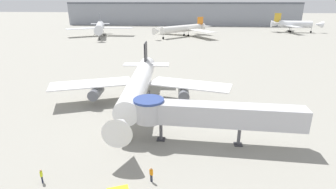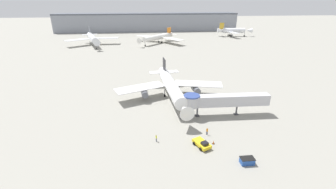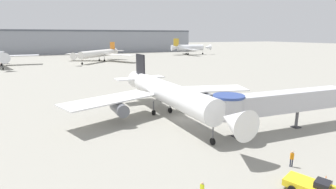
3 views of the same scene
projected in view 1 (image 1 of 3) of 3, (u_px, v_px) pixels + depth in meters
The scene contains 10 objects.
ground_plane at pixel (149, 111), 45.97m from camera, with size 800.00×800.00×0.00m, color gray.
main_airplane at pixel (139, 85), 46.45m from camera, with size 34.14×33.69×9.77m.
jet_bridge at pixel (206, 114), 34.31m from camera, with size 22.28×4.22×5.97m.
traffic_cone_starboard_wing at pixel (216, 114), 43.71m from camera, with size 0.47×0.47×0.78m.
ground_crew_marshaller at pixel (151, 174), 27.70m from camera, with size 0.39×0.35×1.77m.
ground_crew_wing_walker at pixel (41, 175), 27.56m from camera, with size 0.26×0.35×1.64m.
background_jet_gray_tail at pixel (100, 27), 138.92m from camera, with size 34.36×36.03×11.38m.
background_jet_gold_tail at pixel (294, 24), 157.84m from camera, with size 29.42×28.52×11.17m.
background_jet_orange_tail at pixel (183, 28), 139.38m from camera, with size 33.00×32.85×9.67m.
terminal_building at pixel (182, 14), 207.22m from camera, with size 175.79×23.60×17.13m.
Camera 1 is at (7.18, -41.81, 18.27)m, focal length 28.00 mm.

